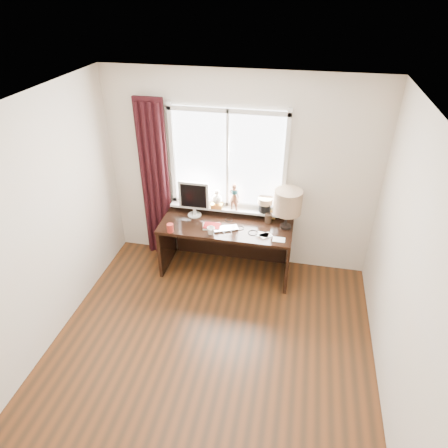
% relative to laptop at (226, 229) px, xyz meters
% --- Properties ---
extents(floor, '(3.50, 4.00, 0.00)m').
position_rel_laptop_xyz_m(floor, '(0.08, -1.52, -0.76)').
color(floor, '#592E14').
rests_on(floor, ground).
extents(ceiling, '(3.50, 4.00, 0.00)m').
position_rel_laptop_xyz_m(ceiling, '(0.08, -1.52, 1.84)').
color(ceiling, white).
rests_on(ceiling, wall_back).
extents(wall_back, '(3.50, 0.00, 2.60)m').
position_rel_laptop_xyz_m(wall_back, '(0.08, 0.48, 0.54)').
color(wall_back, beige).
rests_on(wall_back, ground).
extents(wall_left, '(0.00, 4.00, 2.60)m').
position_rel_laptop_xyz_m(wall_left, '(-1.67, -1.52, 0.54)').
color(wall_left, beige).
rests_on(wall_left, ground).
extents(wall_right, '(0.00, 4.00, 2.60)m').
position_rel_laptop_xyz_m(wall_right, '(1.83, -1.52, 0.54)').
color(wall_right, beige).
rests_on(wall_right, ground).
extents(laptop, '(0.37, 0.31, 0.02)m').
position_rel_laptop_xyz_m(laptop, '(0.00, 0.00, 0.00)').
color(laptop, silver).
rests_on(laptop, desk).
extents(mug, '(0.13, 0.14, 0.10)m').
position_rel_laptop_xyz_m(mug, '(-0.16, -0.14, 0.04)').
color(mug, white).
rests_on(mug, desk).
extents(red_cup, '(0.08, 0.08, 0.11)m').
position_rel_laptop_xyz_m(red_cup, '(-0.67, -0.19, 0.04)').
color(red_cup, maroon).
rests_on(red_cup, desk).
extents(window, '(1.52, 0.21, 1.40)m').
position_rel_laptop_xyz_m(window, '(-0.06, 0.43, 0.54)').
color(window, white).
rests_on(window, ground).
extents(curtain, '(0.38, 0.09, 2.25)m').
position_rel_laptop_xyz_m(curtain, '(-1.05, 0.39, 0.35)').
color(curtain, black).
rests_on(curtain, floor).
extents(desk, '(1.70, 0.70, 0.75)m').
position_rel_laptop_xyz_m(desk, '(-0.02, 0.21, -0.26)').
color(desk, black).
rests_on(desk, floor).
extents(monitor, '(0.40, 0.18, 0.49)m').
position_rel_laptop_xyz_m(monitor, '(-0.48, 0.26, 0.27)').
color(monitor, beige).
rests_on(monitor, desk).
extents(notebook_stack, '(0.25, 0.21, 0.03)m').
position_rel_laptop_xyz_m(notebook_stack, '(-0.19, 0.02, 0.00)').
color(notebook_stack, beige).
rests_on(notebook_stack, desk).
extents(brush_holder, '(0.09, 0.09, 0.25)m').
position_rel_laptop_xyz_m(brush_holder, '(0.50, 0.28, 0.05)').
color(brush_holder, black).
rests_on(brush_holder, desk).
extents(icon_frame, '(0.10, 0.03, 0.13)m').
position_rel_laptop_xyz_m(icon_frame, '(0.54, 0.37, 0.05)').
color(icon_frame, gold).
rests_on(icon_frame, desk).
extents(table_lamp, '(0.35, 0.35, 0.52)m').
position_rel_laptop_xyz_m(table_lamp, '(0.73, 0.20, 0.35)').
color(table_lamp, black).
rests_on(table_lamp, desk).
extents(loose_papers, '(0.36, 0.20, 0.00)m').
position_rel_laptop_xyz_m(loose_papers, '(0.55, -0.05, -0.01)').
color(loose_papers, white).
rests_on(loose_papers, desk).
extents(desk_cables, '(0.51, 0.40, 0.01)m').
position_rel_laptop_xyz_m(desk_cables, '(0.20, 0.07, -0.01)').
color(desk_cables, black).
rests_on(desk_cables, desk).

